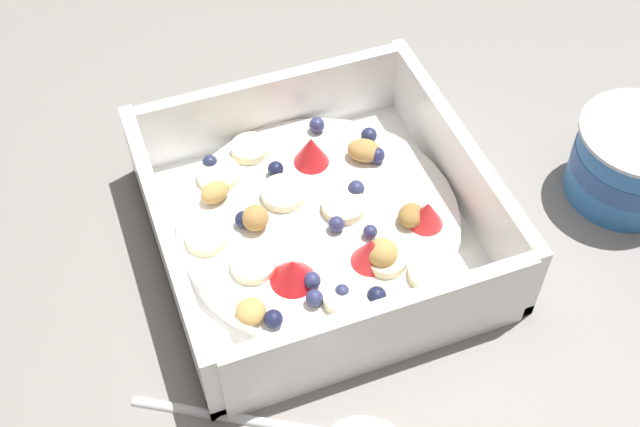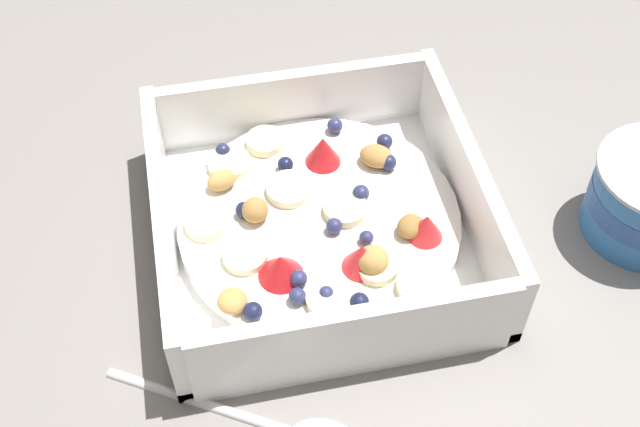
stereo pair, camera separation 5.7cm
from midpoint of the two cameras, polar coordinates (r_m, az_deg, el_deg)
name	(u,v)px [view 1 (the left image)]	position (r m, az deg, el deg)	size (l,w,h in m)	color
ground_plane	(343,230)	(0.60, -1.12, -1.32)	(2.40, 2.40, 0.00)	gray
fruit_bowl	(320,223)	(0.58, -2.81, -0.84)	(0.23, 0.23, 0.07)	white
yogurt_cup	(632,161)	(0.64, 18.63, 3.35)	(0.09, 0.09, 0.06)	#3370B7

